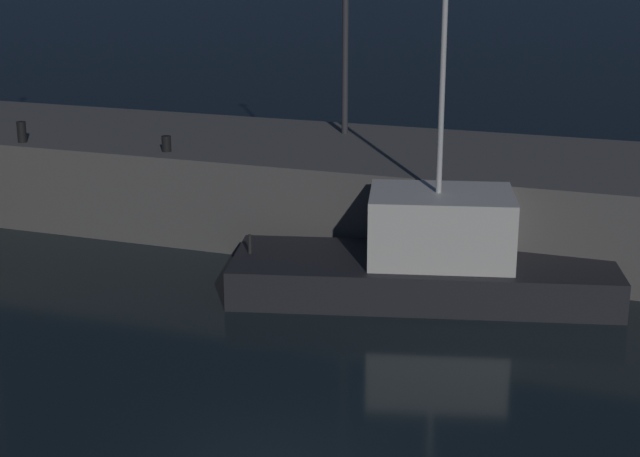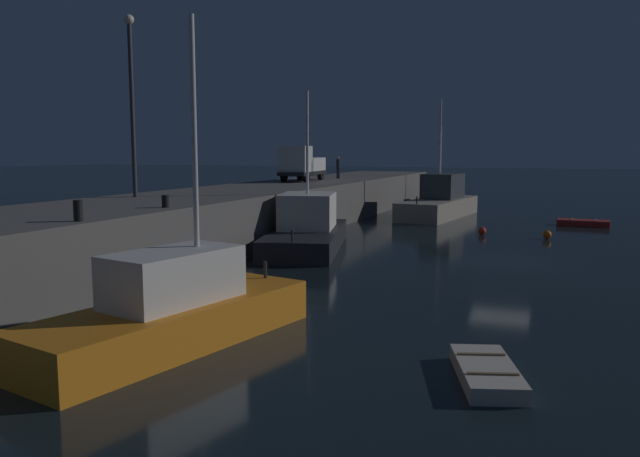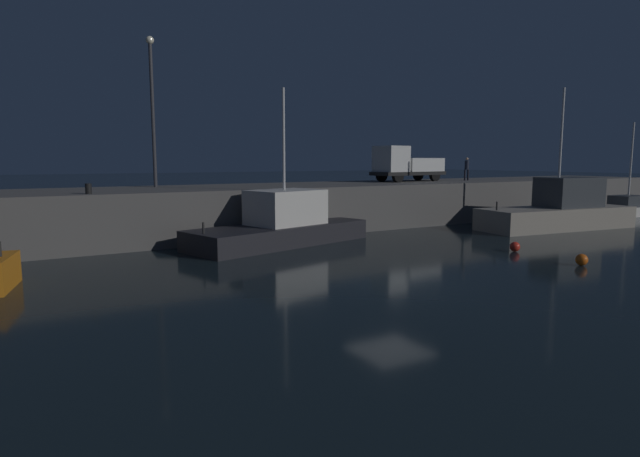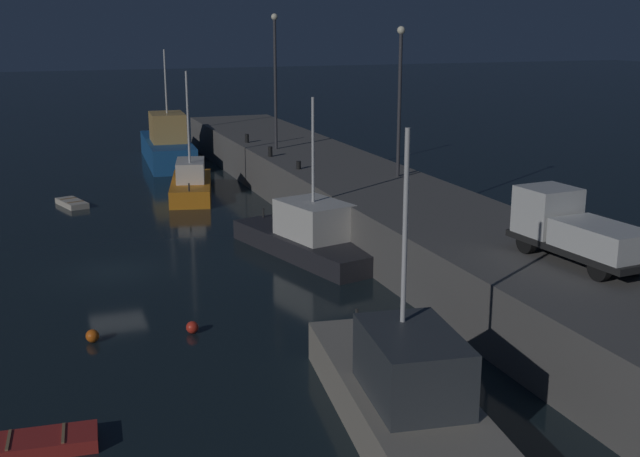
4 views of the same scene
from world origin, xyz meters
The scene contains 15 objects.
ground_plane centered at (0.00, 0.00, 0.00)m, with size 320.00×320.00×0.00m, color black.
pier_quay centered at (0.00, 14.39, 1.34)m, with size 72.67×7.21×2.69m.
fishing_trawler_red centered at (17.86, 6.01, 1.09)m, with size 10.48×4.40×8.50m.
fishing_boat_white centered at (0.47, 9.41, 0.96)m, with size 10.13×5.54×7.72m.
fishing_boat_orange centered at (-15.16, 6.58, 0.87)m, with size 8.30×4.19×8.14m.
fishing_trawler_green centered at (28.70, 8.07, 0.57)m, with size 7.22×2.71×6.98m.
dinghy_orange_near centered at (-14.85, -0.98, 0.17)m, with size 2.98×1.92×0.39m.
rowboat_white_mid centered at (15.61, -3.73, 0.19)m, with size 1.48×3.26×0.43m.
mooring_buoy_near centered at (8.34, -1.67, 0.24)m, with size 0.48×0.48×0.48m, color orange.
mooring_buoy_mid centered at (8.71, 1.86, 0.23)m, with size 0.46×0.46×0.46m, color red.
lamp_post_east centered at (-4.04, 16.17, 7.47)m, with size 0.44×0.44×8.21m.
utility_truck centered at (13.18, 15.02, 3.88)m, with size 6.00×2.50×2.48m.
dockworker centered at (18.19, 14.04, 3.66)m, with size 0.45×0.32×1.70m.
bollard_west centered at (-8.11, 11.66, 2.92)m, with size 0.28×0.28×0.47m, color black.
bollard_central centered at (-13.01, 11.37, 3.01)m, with size 0.28×0.28×0.65m, color black.
Camera 2 is at (-27.91, -2.26, 4.80)m, focal length 35.01 mm.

